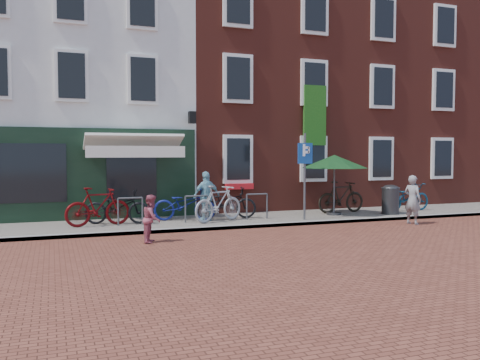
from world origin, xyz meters
name	(u,v)px	position (x,y,z in m)	size (l,w,h in m)	color
ground	(257,228)	(0.00, 0.00, 0.00)	(80.00, 80.00, 0.00)	brown
sidewalk	(267,219)	(1.00, 1.50, 0.05)	(24.00, 3.00, 0.10)	slate
building_stucco	(68,94)	(-5.00, 7.00, 4.50)	(8.00, 8.00, 9.00)	silver
building_brick_mid	(238,89)	(2.00, 7.00, 5.00)	(6.00, 8.00, 10.00)	maroon
building_brick_right	(356,94)	(8.00, 7.00, 5.00)	(6.00, 8.00, 10.00)	maroon
filler_right	(463,109)	(14.50, 7.00, 4.50)	(7.00, 8.00, 9.00)	maroon
litter_bin	(390,198)	(5.35, 0.83, 0.66)	(0.59, 0.59, 1.08)	#303032
parking_sign	(305,165)	(1.86, 0.54, 1.83)	(0.50, 0.08, 2.74)	#4C4C4F
parasol	(334,159)	(3.40, 1.33, 2.01)	(2.29, 2.29, 2.15)	#4C4C4F
woman	(413,200)	(4.85, -0.92, 0.76)	(0.56, 0.36, 1.52)	gray
boy	(152,219)	(-3.34, -1.30, 0.59)	(0.58, 0.45, 1.18)	#9D4455
cafe_person	(207,196)	(-1.12, 1.38, 0.87)	(0.90, 0.38, 1.54)	#7DB9CA
bicycle_0	(118,207)	(-3.82, 1.61, 0.61)	(0.67, 1.93, 1.01)	black
bicycle_1	(98,207)	(-4.40, 1.36, 0.66)	(0.53, 1.87, 1.13)	#510507
bicycle_2	(185,204)	(-1.76, 1.66, 0.61)	(0.67, 1.93, 1.01)	navy
bicycle_3	(219,203)	(-0.84, 1.05, 0.66)	(0.53, 1.87, 1.13)	#9D9D9F
bicycle_4	(226,203)	(-0.37, 1.67, 0.61)	(0.67, 1.93, 1.01)	black
bicycle_5	(341,197)	(3.94, 1.73, 0.66)	(0.53, 1.87, 1.13)	black
bicycle_6	(408,197)	(6.51, 1.37, 0.61)	(0.67, 1.93, 1.01)	#0D3751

